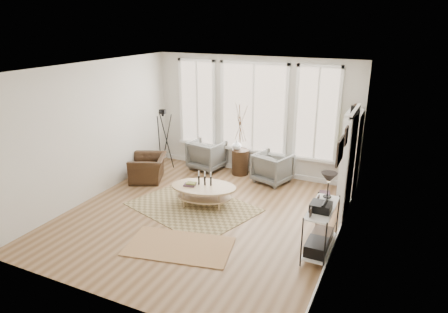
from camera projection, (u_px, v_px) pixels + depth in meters
The scene contains 17 objects.
room at pixel (202, 148), 7.47m from camera, with size 5.50×5.54×2.90m.
bay_window at pixel (253, 110), 9.72m from camera, with size 4.14×0.12×2.24m.
door at pixel (350, 164), 7.51m from camera, with size 0.09×1.06×2.22m.
bookcase at pixel (350, 155), 8.54m from camera, with size 0.31×0.85×2.06m.
low_shelf at pixel (321, 225), 6.55m from camera, with size 0.38×1.08×1.30m.
wall_art at pixel (342, 147), 6.05m from camera, with size 0.04×0.88×0.44m.
rug_main at pixel (193, 207), 8.31m from camera, with size 2.42×1.81×0.01m, color brown.
rug_runner at pixel (179, 246), 6.86m from camera, with size 1.79×0.99×0.01m, color brown.
coffee_table at pixel (203, 190), 8.31m from camera, with size 1.51×1.13×0.63m.
armchair_left at pixel (208, 155), 10.35m from camera, with size 0.81×0.83×0.76m, color slate.
armchair_right at pixel (273, 168), 9.50m from camera, with size 0.77×0.79×0.72m, color slate.
side_table at pixel (241, 141), 9.83m from camera, with size 0.42×0.42×1.78m.
vase at pixel (237, 145), 9.90m from camera, with size 0.23×0.23×0.24m, color silver.
accent_chair at pixel (148, 168), 9.64m from camera, with size 0.81×0.93×0.60m, color #332012.
tripod_camera at pixel (164, 142), 10.27m from camera, with size 0.55×0.55×1.56m.
book_stack_near at pixel (325, 196), 8.60m from camera, with size 0.22×0.28×0.18m, color maroon.
book_stack_far at pixel (323, 200), 8.45m from camera, with size 0.18×0.23×0.15m, color maroon.
Camera 1 is at (3.40, -6.25, 3.71)m, focal length 32.00 mm.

